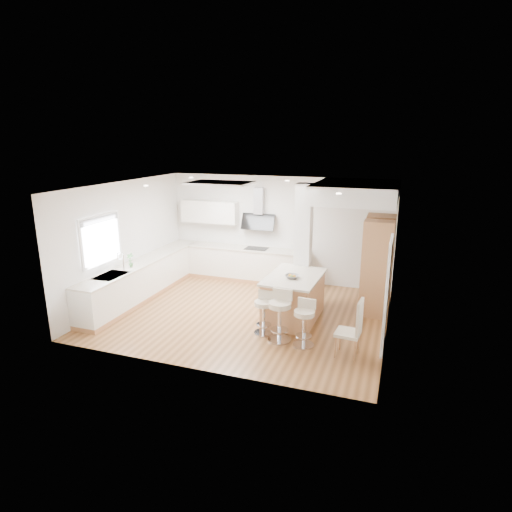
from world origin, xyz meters
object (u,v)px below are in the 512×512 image
at_px(bar_stool_a, 264,310).
at_px(bar_stool_b, 280,313).
at_px(peninsula, 294,297).
at_px(dining_chair, 354,327).
at_px(bar_stool_c, 305,320).

bearing_deg(bar_stool_a, bar_stool_b, -24.56).
height_order(peninsula, bar_stool_a, peninsula).
bearing_deg(bar_stool_a, dining_chair, -10.60).
bearing_deg(bar_stool_a, bar_stool_c, -13.82).
distance_m(bar_stool_a, bar_stool_c, 0.90).
bearing_deg(bar_stool_c, bar_stool_b, 177.64).
bearing_deg(bar_stool_b, bar_stool_a, 155.48).
relative_size(peninsula, bar_stool_c, 1.85).
xyz_separation_m(bar_stool_a, bar_stool_c, (0.86, -0.24, 0.01)).
relative_size(peninsula, bar_stool_b, 1.65).
bearing_deg(dining_chair, bar_stool_a, 172.75).
xyz_separation_m(bar_stool_a, bar_stool_b, (0.38, -0.19, 0.07)).
relative_size(bar_stool_b, bar_stool_c, 1.12).
distance_m(bar_stool_b, bar_stool_c, 0.49).
relative_size(bar_stool_c, dining_chair, 0.82).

